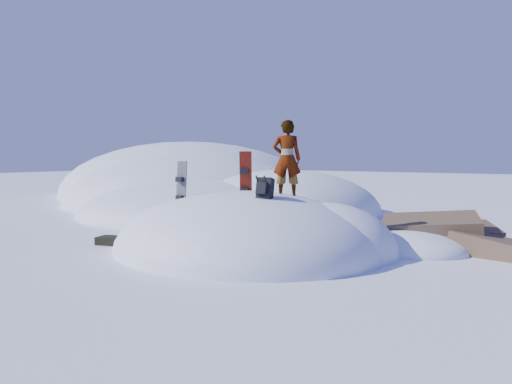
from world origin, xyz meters
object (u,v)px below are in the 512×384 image
Objects in this scene: snowboard_red at (245,183)px; backpack at (265,188)px; snowboard_dark at (181,191)px; person at (287,159)px.

snowboard_red is 1.55m from backpack.
snowboard_dark is at bearing -164.86° from snowboard_red.
snowboard_dark is 2.42m from backpack.
snowboard_dark is 2.80m from person.
backpack is at bearing -66.64° from snowboard_red.
snowboard_dark is at bearing -2.59° from person.
backpack is 0.30× the size of person.
snowboard_dark is 0.81× the size of person.
snowboard_red is 2.91× the size of backpack.
snowboard_red is 1.09× the size of snowboard_dark.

